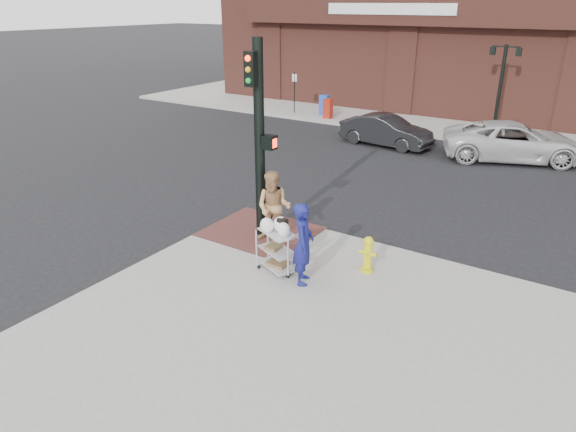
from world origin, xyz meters
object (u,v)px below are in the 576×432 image
Objects in this scene: fire_hydrant at (368,254)px; lamp_post at (501,80)px; pedestrian_tan at (274,207)px; sedan_dark at (386,131)px; minivan_white at (514,142)px; traffic_signal_pole at (259,136)px; woman_blue at (303,244)px; utility_cart at (278,247)px.

lamp_post is at bearing 92.77° from fire_hydrant.
pedestrian_tan is 0.46× the size of sedan_dark.
pedestrian_tan is at bearing -166.07° from sedan_dark.
minivan_white is at bearing -66.82° from lamp_post.
traffic_signal_pole is 3.94m from fire_hydrant.
woman_blue reaches higher than utility_cart.
traffic_signal_pole reaches higher than sedan_dark.
utility_cart is (-0.77, 0.15, -0.35)m from woman_blue.
pedestrian_tan reaches higher than minivan_white.
pedestrian_tan is at bearing 175.92° from fire_hydrant.
traffic_signal_pole is at bearing -168.56° from sedan_dark.
pedestrian_tan is 2.78m from fire_hydrant.
minivan_white is (3.53, 11.73, -0.33)m from pedestrian_tan.
pedestrian_tan is 0.34× the size of minivan_white.
lamp_post is 16.75m from utility_cart.
sedan_dark is 12.02m from fire_hydrant.
traffic_signal_pole reaches higher than utility_cart.
fire_hydrant is (2.73, -0.19, -0.49)m from pedestrian_tan.
pedestrian_tan is 11.14m from sedan_dark.
pedestrian_tan is at bearing -14.89° from traffic_signal_pole.
traffic_signal_pole is 5.72× the size of fire_hydrant.
minivan_white reaches higher than fire_hydrant.
lamp_post is 0.74× the size of minivan_white.
pedestrian_tan is 1.62m from utility_cart.
minivan_white reaches higher than utility_cart.
pedestrian_tan reaches higher than sedan_dark.
woman_blue is at bearing -55.40° from pedestrian_tan.
utility_cart is (-1.01, -16.61, -1.88)m from lamp_post.
sedan_dark is 5.21m from minivan_white.
pedestrian_tan is 1.45× the size of utility_cart.
woman_blue is 0.46× the size of sedan_dark.
fire_hydrant is (4.36, -11.20, -0.07)m from sedan_dark.
sedan_dark is (-1.13, 10.87, -2.16)m from traffic_signal_pole.
traffic_signal_pole is 3.23m from woman_blue.
pedestrian_tan is at bearing 127.66° from utility_cart.
traffic_signal_pole reaches higher than pedestrian_tan.
lamp_post is 4.37m from minivan_white.
utility_cart is at bearing -162.54° from sedan_dark.
pedestrian_tan is at bearing 141.79° from minivan_white.
sedan_dark is at bearing 111.24° from fire_hydrant.
woman_blue is 1.63m from fire_hydrant.
utility_cart is at bearing -43.36° from traffic_signal_pole.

